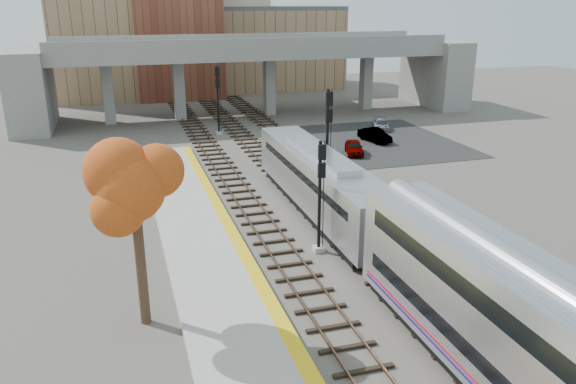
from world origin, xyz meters
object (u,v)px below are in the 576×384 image
object	(u,v)px
car_b	(375,135)
car_c	(381,125)
car_a	(354,147)
tree	(134,190)
signal_mast_near	(320,201)
locomotive	(320,181)
signal_mast_mid	(327,141)
signal_mast_far	(218,101)

from	to	relation	value
car_b	car_c	world-z (taller)	car_b
car_a	car_c	bearing A→B (deg)	67.36
tree	signal_mast_near	bearing A→B (deg)	25.12
locomotive	signal_mast_near	world-z (taller)	signal_mast_near
signal_mast_near	car_c	bearing A→B (deg)	57.88
tree	car_c	distance (m)	42.51
car_a	car_c	world-z (taller)	car_a
signal_mast_mid	locomotive	bearing A→B (deg)	-116.34
signal_mast_mid	signal_mast_far	size ratio (longest dim) A/B	1.06
signal_mast_near	signal_mast_far	xyz separation A→B (m)	(0.00, 30.63, 0.51)
locomotive	car_a	size ratio (longest dim) A/B	5.09
locomotive	signal_mast_far	xyz separation A→B (m)	(-2.10, 25.07, 1.30)
signal_mast_mid	car_b	xyz separation A→B (m)	(10.16, 13.14, -3.17)
signal_mast_near	car_c	world-z (taller)	signal_mast_near
signal_mast_near	signal_mast_mid	world-z (taller)	signal_mast_mid
tree	signal_mast_mid	bearing A→B (deg)	45.57
signal_mast_mid	car_c	xyz separation A→B (m)	(13.24, 18.03, -3.29)
signal_mast_near	tree	bearing A→B (deg)	-154.88
signal_mast_mid	car_b	distance (m)	16.91
car_b	tree	bearing A→B (deg)	-144.16
signal_mast_mid	car_a	distance (m)	11.71
signal_mast_near	car_b	xyz separation A→B (m)	(14.26, 22.73, -2.36)
signal_mast_far	car_b	world-z (taller)	signal_mast_far
signal_mast_near	car_c	xyz separation A→B (m)	(17.34, 27.62, -2.47)
signal_mast_mid	car_b	bearing A→B (deg)	52.27
car_c	car_b	bearing A→B (deg)	-102.36
locomotive	signal_mast_near	size ratio (longest dim) A/B	2.97
car_a	car_c	distance (m)	11.12
locomotive	car_b	world-z (taller)	locomotive
locomotive	car_b	distance (m)	21.10
locomotive	tree	xyz separation A→B (m)	(-11.92, -10.16, 3.88)
tree	car_a	size ratio (longest dim) A/B	2.22
locomotive	signal_mast_mid	size ratio (longest dim) A/B	2.51
car_c	car_a	bearing A→B (deg)	-108.94
car_b	car_c	xyz separation A→B (m)	(3.08, 4.89, -0.12)
car_b	car_c	size ratio (longest dim) A/B	1.07
tree	car_a	xyz separation A→B (m)	(20.20, 23.55, -5.48)
locomotive	signal_mast_near	distance (m)	5.99
signal_mast_far	car_c	bearing A→B (deg)	-9.82
locomotive	tree	size ratio (longest dim) A/B	2.29
signal_mast_far	tree	size ratio (longest dim) A/B	0.86
tree	car_c	size ratio (longest dim) A/B	2.20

